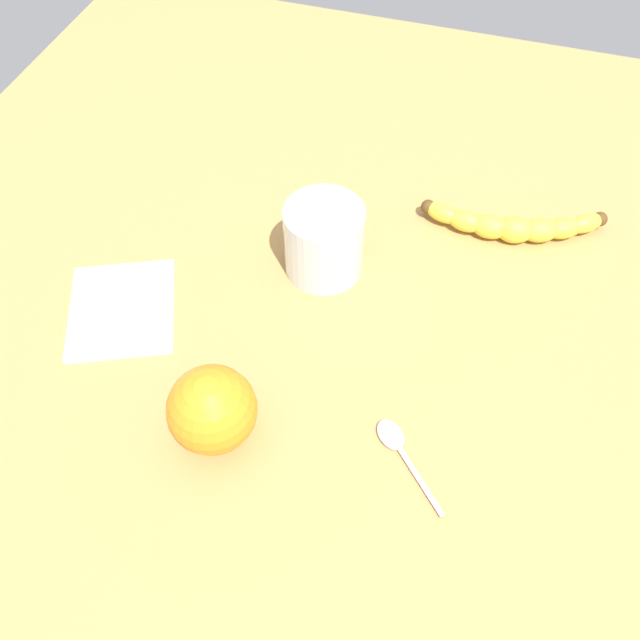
# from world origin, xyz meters

# --- Properties ---
(wooden_tabletop) EXTENTS (1.20, 1.20, 0.03)m
(wooden_tabletop) POSITION_xyz_m (0.00, 0.00, 0.01)
(wooden_tabletop) COLOR #B28549
(wooden_tabletop) RESTS_ON ground
(banana) EXTENTS (0.23, 0.08, 0.03)m
(banana) POSITION_xyz_m (-0.18, -0.15, 0.05)
(banana) COLOR yellow
(banana) RESTS_ON wooden_tabletop
(smoothie_glass) EXTENTS (0.09, 0.09, 0.09)m
(smoothie_glass) POSITION_xyz_m (0.03, -0.03, 0.07)
(smoothie_glass) COLOR silver
(smoothie_glass) RESTS_ON wooden_tabletop
(orange_fruit) EXTENTS (0.09, 0.09, 0.09)m
(orange_fruit) POSITION_xyz_m (0.07, 0.21, 0.07)
(orange_fruit) COLOR orange
(orange_fruit) RESTS_ON wooden_tabletop
(teaspoon) EXTENTS (0.09, 0.09, 0.01)m
(teaspoon) POSITION_xyz_m (-0.10, 0.17, 0.03)
(teaspoon) COLOR silver
(teaspoon) RESTS_ON wooden_tabletop
(folded_napkin) EXTENTS (0.16, 0.17, 0.01)m
(folded_napkin) POSITION_xyz_m (0.23, 0.10, 0.03)
(folded_napkin) COLOR white
(folded_napkin) RESTS_ON wooden_tabletop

